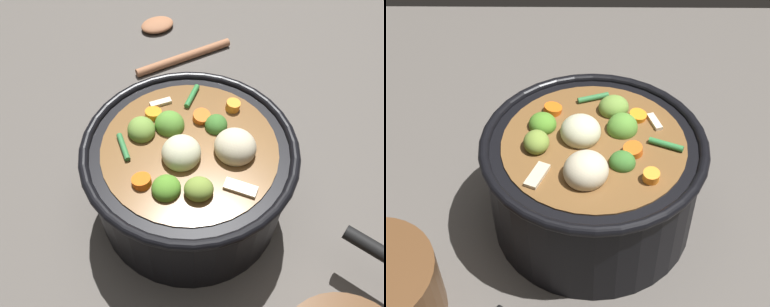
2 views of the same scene
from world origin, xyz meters
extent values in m
plane|color=#514C47|center=(0.00, 0.00, 0.00)|extent=(1.10, 1.10, 0.00)
cylinder|color=black|center=(0.00, 0.00, 0.07)|extent=(0.26, 0.26, 0.13)
torus|color=black|center=(0.00, 0.00, 0.13)|extent=(0.27, 0.27, 0.01)
cylinder|color=brown|center=(0.00, 0.00, 0.07)|extent=(0.22, 0.22, 0.12)
ellipsoid|color=#4F8828|center=(0.03, 0.06, 0.14)|extent=(0.05, 0.05, 0.03)
ellipsoid|color=olive|center=(0.06, -0.03, 0.14)|extent=(0.04, 0.04, 0.03)
ellipsoid|color=#3A722C|center=(-0.03, -0.03, 0.14)|extent=(0.04, 0.04, 0.03)
ellipsoid|color=olive|center=(-0.01, 0.07, 0.14)|extent=(0.03, 0.03, 0.03)
ellipsoid|color=#548E32|center=(0.02, -0.03, 0.14)|extent=(0.05, 0.05, 0.03)
cylinder|color=orange|center=(-0.02, -0.04, 0.13)|extent=(0.03, 0.03, 0.02)
cylinder|color=orange|center=(-0.06, -0.06, 0.14)|extent=(0.02, 0.02, 0.02)
cylinder|color=orange|center=(0.04, -0.05, 0.13)|extent=(0.03, 0.03, 0.01)
cylinder|color=orange|center=(0.06, 0.05, 0.13)|extent=(0.03, 0.03, 0.02)
ellipsoid|color=beige|center=(0.01, 0.02, 0.14)|extent=(0.06, 0.06, 0.04)
ellipsoid|color=beige|center=(-0.05, 0.01, 0.14)|extent=(0.07, 0.07, 0.04)
cylinder|color=#31723B|center=(0.08, 0.00, 0.14)|extent=(0.02, 0.04, 0.01)
cylinder|color=#2F793A|center=(-0.01, -0.08, 0.14)|extent=(0.02, 0.04, 0.01)
cube|color=beige|center=(0.04, -0.07, 0.13)|extent=(0.03, 0.02, 0.01)
cube|color=beige|center=(-0.06, 0.06, 0.13)|extent=(0.04, 0.03, 0.01)
camera|label=1|loc=(0.01, 0.30, 0.52)|focal=37.73mm
camera|label=2|loc=(-0.47, 0.01, 0.57)|focal=51.80mm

